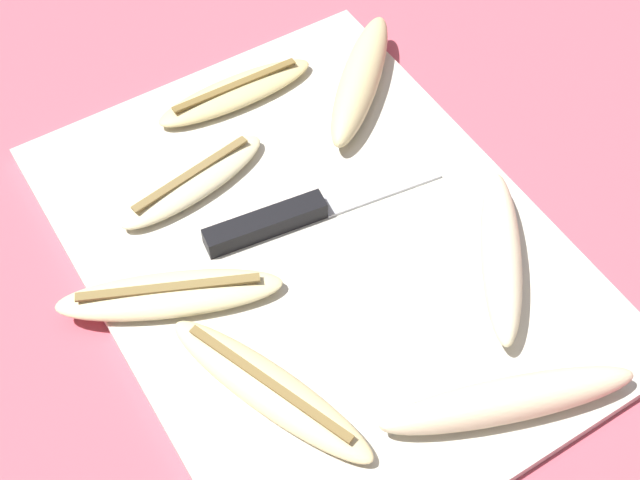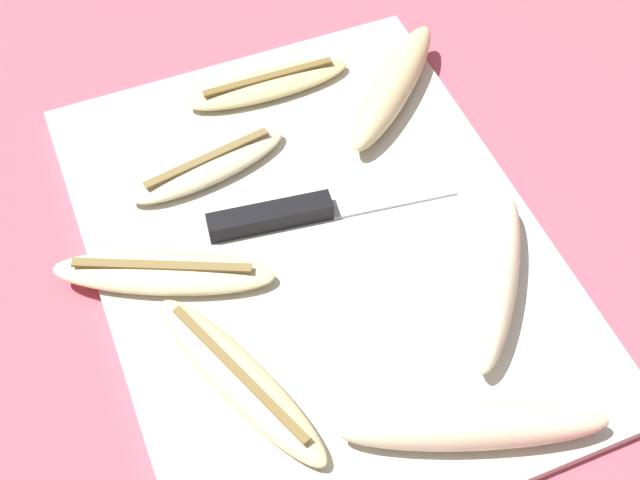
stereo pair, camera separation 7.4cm
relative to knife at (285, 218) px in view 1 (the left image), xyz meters
The scene contains 10 objects.
ground_plane 0.04m from the knife, 18.54° to the left, with size 4.00×4.00×0.00m, color #C65160.
cutting_board 0.04m from the knife, 18.54° to the left, with size 0.49×0.37×0.01m.
knife is the anchor object (origin of this frame).
banana_bright_far 0.18m from the knife, 43.36° to the left, with size 0.16×0.12×0.04m.
banana_cream_curved 0.09m from the knife, 147.77° to the right, with size 0.07×0.16×0.02m.
banana_ripe_center 0.16m from the knife, 34.45° to the right, with size 0.19×0.10×0.02m.
banana_pale_long 0.24m from the knife, 12.05° to the left, with size 0.10×0.20×0.03m.
banana_mellow_near 0.17m from the knife, 124.69° to the left, with size 0.15×0.15×0.03m.
banana_spotted_left 0.16m from the knife, 166.62° to the left, with size 0.04×0.16×0.02m.
banana_soft_right 0.12m from the knife, 80.47° to the right, with size 0.11×0.18×0.02m.
Camera 1 is at (0.37, -0.23, 0.62)m, focal length 50.00 mm.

